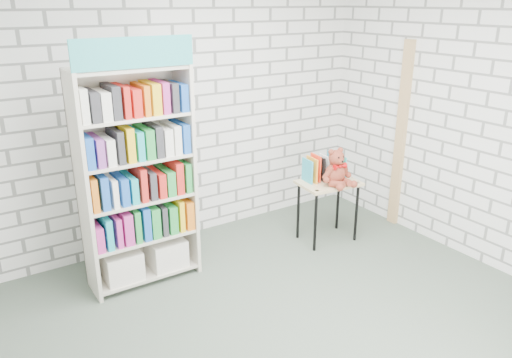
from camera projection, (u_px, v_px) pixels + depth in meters
ground at (290, 326)px, 4.04m from camera, size 4.50×4.50×0.00m
room_shell at (296, 109)px, 3.43m from camera, size 4.52×4.02×2.81m
bookshelf at (137, 177)px, 4.40m from camera, size 0.99×0.39×2.22m
display_table at (328, 190)px, 5.32m from camera, size 0.67×0.49×0.67m
table_books at (324, 167)px, 5.33m from camera, size 0.45×0.24×0.26m
teddy_bear at (337, 170)px, 5.16m from camera, size 0.36×0.33×0.39m
door_trim at (401, 136)px, 5.58m from camera, size 0.05×0.12×2.10m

